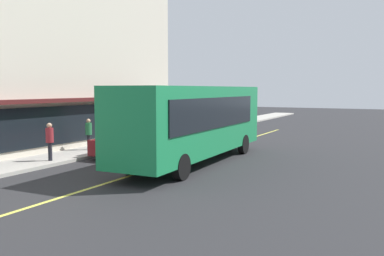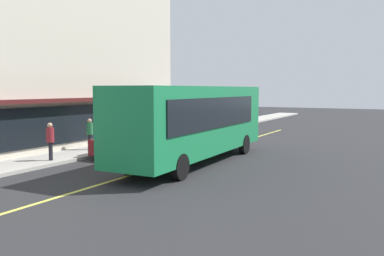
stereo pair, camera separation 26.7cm
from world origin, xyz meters
name	(u,v)px [view 1 (the left image)]	position (x,y,z in m)	size (l,w,h in m)	color
ground	(167,164)	(0.00, 0.00, 0.00)	(120.00, 120.00, 0.00)	#28282B
sidewalk	(77,154)	(0.00, 5.38, 0.07)	(80.00, 2.54, 0.15)	#B2ADA3
lane_centre_stripe	(167,164)	(0.00, 0.00, 0.00)	(36.00, 0.16, 0.01)	#D8D14C
bus	(195,120)	(0.99, -0.92, 1.99)	(11.19, 2.84, 3.50)	#197F47
traffic_light	(146,103)	(5.12, 4.57, 2.53)	(0.30, 0.52, 3.20)	#2D2D33
car_maroon	(129,141)	(1.24, 2.99, 0.74)	(4.31, 1.89, 1.52)	maroon
pedestrian_by_curb	(50,138)	(-2.36, 4.74, 1.18)	(0.34, 0.34, 1.72)	black
pedestrian_at_corner	(170,121)	(8.08, 4.59, 1.26)	(0.34, 0.34, 1.84)	black
pedestrian_near_storefront	(89,131)	(1.08, 5.52, 1.14)	(0.34, 0.34, 1.66)	black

